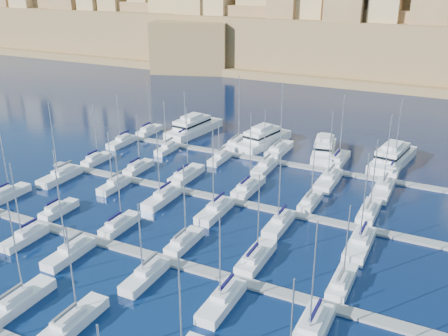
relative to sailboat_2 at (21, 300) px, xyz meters
The scene contains 46 objects.
ground 30.56m from the sailboat_2, 68.84° to the left, with size 600.00×600.00×0.00m, color black.
pontoon_mid_near 19.85m from the sailboat_2, 56.22° to the left, with size 84.00×2.00×0.40m, color slate.
pontoon_mid_far 40.04m from the sailboat_2, 74.01° to the left, with size 84.00×2.00×0.40m, color slate.
pontoon_far 61.49m from the sailboat_2, 79.67° to the left, with size 84.00×2.00×0.40m, color slate.
sailboat_2 is the anchor object (origin of this frame).
sailboat_3 8.71m from the sailboat_2, ahead, with size 2.75×9.18×13.06m.
sailboat_12 34.49m from the sailboat_2, 140.91° to the left, with size 2.62×8.73×14.95m.
sailboat_13 25.30m from the sailboat_2, 123.23° to the left, with size 2.26×7.55×11.73m.
sailboat_14 21.51m from the sailboat_2, 93.11° to the left, with size 2.46×8.18×13.63m.
sailboat_15 24.04m from the sailboat_2, 62.97° to the left, with size 2.42×8.05×13.31m.
sailboat_16 31.45m from the sailboat_2, 44.51° to the left, with size 2.80×9.34×13.76m.
sailboat_17 41.03m from the sailboat_2, 31.61° to the left, with size 2.47×8.24×12.04m.
sailboat_19 16.47m from the sailboat_2, 134.98° to the left, with size 2.37×7.89×13.38m.
sailboat_20 11.44m from the sailboat_2, 101.75° to the left, with size 2.64×8.80×14.26m.
sailboat_21 15.70m from the sailboat_2, 46.13° to the left, with size 2.57×8.56×11.95m.
sailboat_22 25.12m from the sailboat_2, 25.97° to the left, with size 2.76×9.22×13.39m.
sailboat_23 35.68m from the sailboat_2, 16.71° to the left, with size 3.22×10.72×15.57m.
sailboat_24 49.47m from the sailboat_2, 119.11° to the left, with size 2.30×7.67×13.10m.
sailboat_25 45.34m from the sailboat_2, 106.87° to the left, with size 2.40×8.01×12.16m.
sailboat_26 44.38m from the sailboat_2, 92.72° to the left, with size 2.98×9.92×14.72m.
sailboat_27 45.77m from the sailboat_2, 75.53° to the left, with size 2.97×9.90×15.35m.
sailboat_28 49.53m from the sailboat_2, 61.26° to the left, with size 2.43×8.09×11.80m.
sailboat_29 55.58m from the sailboat_2, 52.31° to the left, with size 2.76×9.22×13.87m.
sailboat_30 40.63m from the sailboat_2, 126.66° to the left, with size 3.01×10.04×16.32m.
sailboat_31 35.80m from the sailboat_2, 109.40° to the left, with size 2.30×7.65×11.87m.
sailboat_32 33.00m from the sailboat_2, 91.00° to the left, with size 2.77×9.22×14.35m.
sailboat_33 34.36m from the sailboat_2, 72.48° to the left, with size 2.91×9.68×15.57m.
sailboat_34 39.72m from the sailboat_2, 56.72° to the left, with size 2.64×8.80×13.09m.
sailboat_35 47.70m from the sailboat_2, 42.92° to the left, with size 3.08×10.27×15.72m.
sailboat_36 70.44m from the sailboat_2, 111.31° to the left, with size 2.55×8.48×13.39m.
sailboat_37 66.92m from the sailboat_2, 102.89° to the left, with size 2.31×7.69×12.15m.
sailboat_38 66.51m from the sailboat_2, 90.99° to the left, with size 3.08×10.27×16.95m.
sailboat_39 67.39m from the sailboat_2, 82.15° to the left, with size 3.24×10.79×16.38m.
sailboat_40 70.21m from the sailboat_2, 70.90° to the left, with size 2.99×9.97×15.21m.
sailboat_41 74.48m from the sailboat_2, 62.46° to the left, with size 2.80×9.33×15.84m.
sailboat_42 61.25m from the sailboat_2, 115.53° to the left, with size 2.60×8.67×12.44m.
sailboat_43 57.63m from the sailboat_2, 104.13° to the left, with size 2.22×7.40×12.28m.
sailboat_44 55.83m from the sailboat_2, 90.47° to the left, with size 2.26×7.52×10.33m.
sailboat_45 56.07m from the sailboat_2, 79.34° to the left, with size 2.70×9.01×13.58m.
sailboat_46 59.45m from the sailboat_2, 66.07° to the left, with size 3.17×10.56×15.12m.
sailboat_47 64.47m from the sailboat_2, 57.68° to the left, with size 3.08×10.27×15.65m.
motor_yacht_a 72.44m from the sailboat_2, 102.40° to the left, with size 7.54×18.73×5.25m.
motor_yacht_b 70.24m from the sailboat_2, 86.82° to the left, with size 8.39×17.61×5.25m.
motor_yacht_c 71.68m from the sailboat_2, 74.69° to the left, with size 7.20×15.43×5.25m.
motor_yacht_d 78.15m from the sailboat_2, 64.59° to the left, with size 7.95×18.48×5.25m.
fortified_city 184.60m from the sailboat_2, 86.62° to the left, with size 460.00×108.95×59.52m.
Camera 1 is at (34.59, -63.38, 38.98)m, focal length 40.00 mm.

